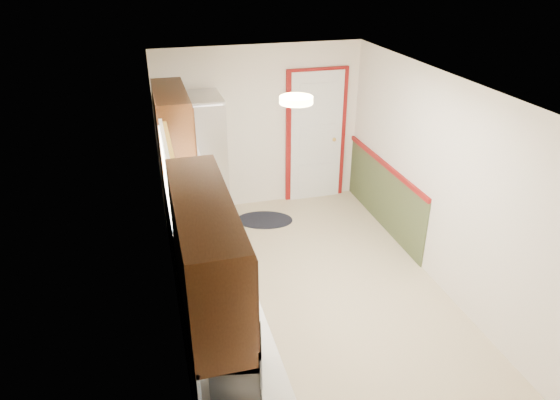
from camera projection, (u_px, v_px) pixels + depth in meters
room_shell at (317, 203)px, 5.16m from camera, size 3.20×5.20×2.52m
kitchen_run at (204, 268)px, 4.79m from camera, size 0.63×4.00×2.20m
back_wall_trim at (330, 149)px, 7.43m from camera, size 1.12×2.30×2.08m
ceiling_fixture at (296, 100)px, 4.39m from camera, size 0.30×0.30×0.06m
microwave at (237, 359)px, 3.32m from camera, size 0.37×0.54×0.33m
refrigerator at (196, 164)px, 6.80m from camera, size 0.78×0.78×1.87m
rug at (264, 220)px, 7.30m from camera, size 0.94×0.75×0.01m
cooktop at (192, 196)px, 5.87m from camera, size 0.45×0.54×0.02m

